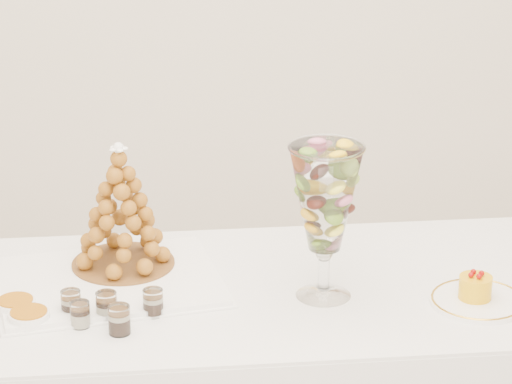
{
  "coord_description": "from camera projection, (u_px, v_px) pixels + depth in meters",
  "views": [
    {
      "loc": [
        -0.07,
        -2.59,
        2.08
      ],
      "look_at": [
        0.04,
        0.22,
        0.98
      ],
      "focal_mm": 85.0,
      "sensor_mm": 36.0,
      "label": 1
    }
  ],
  "objects": [
    {
      "name": "croquembouche",
      "position": [
        121.0,
        206.0,
        3.1
      ],
      "size": [
        0.27,
        0.27,
        0.33
      ],
      "rotation": [
        0.0,
        0.0,
        -0.27
      ],
      "color": "brown",
      "rests_on": "lace_tray"
    },
    {
      "name": "verrine_c",
      "position": [
        153.0,
        302.0,
        2.92
      ],
      "size": [
        0.06,
        0.06,
        0.07
      ],
      "primitive_type": "cylinder",
      "rotation": [
        0.0,
        0.0,
        -0.3
      ],
      "color": "white",
      "rests_on": "buffet_table"
    },
    {
      "name": "ramekin_back",
      "position": [
        16.0,
        306.0,
        2.94
      ],
      "size": [
        0.1,
        0.1,
        0.03
      ],
      "primitive_type": "cylinder",
      "color": "white",
      "rests_on": "buffet_table"
    },
    {
      "name": "lace_tray",
      "position": [
        108.0,
        282.0,
        3.08
      ],
      "size": [
        0.63,
        0.53,
        0.02
      ],
      "primitive_type": "cube",
      "rotation": [
        0.0,
        0.0,
        0.23
      ],
      "color": "white",
      "rests_on": "buffet_table"
    },
    {
      "name": "verrine_a",
      "position": [
        71.0,
        303.0,
        2.91
      ],
      "size": [
        0.06,
        0.06,
        0.07
      ],
      "primitive_type": "cylinder",
      "rotation": [
        0.0,
        0.0,
        0.21
      ],
      "color": "white",
      "rests_on": "buffet_table"
    },
    {
      "name": "verrine_e",
      "position": [
        119.0,
        320.0,
        2.83
      ],
      "size": [
        0.06,
        0.06,
        0.07
      ],
      "primitive_type": "cylinder",
      "rotation": [
        0.0,
        0.0,
        -0.08
      ],
      "color": "white",
      "rests_on": "buffet_table"
    },
    {
      "name": "verrine_b",
      "position": [
        107.0,
        306.0,
        2.9
      ],
      "size": [
        0.05,
        0.05,
        0.07
      ],
      "primitive_type": "cylinder",
      "rotation": [
        0.0,
        0.0,
        0.02
      ],
      "color": "white",
      "rests_on": "buffet_table"
    },
    {
      "name": "mousse_cake",
      "position": [
        475.0,
        287.0,
        2.98
      ],
      "size": [
        0.08,
        0.08,
        0.07
      ],
      "color": "#ECAC0B",
      "rests_on": "cake_plate"
    },
    {
      "name": "macaron_vase",
      "position": [
        325.0,
        201.0,
        2.93
      ],
      "size": [
        0.18,
        0.18,
        0.39
      ],
      "color": "white",
      "rests_on": "buffet_table"
    },
    {
      "name": "verrine_d",
      "position": [
        80.0,
        314.0,
        2.86
      ],
      "size": [
        0.05,
        0.05,
        0.06
      ],
      "primitive_type": "cylinder",
      "rotation": [
        0.0,
        0.0,
        -0.17
      ],
      "color": "white",
      "rests_on": "buffet_table"
    },
    {
      "name": "ramekin_front",
      "position": [
        29.0,
        318.0,
        2.88
      ],
      "size": [
        0.1,
        0.1,
        0.03
      ],
      "primitive_type": "cylinder",
      "color": "white",
      "rests_on": "buffet_table"
    },
    {
      "name": "cake_plate",
      "position": [
        478.0,
        301.0,
        2.99
      ],
      "size": [
        0.24,
        0.24,
        0.01
      ],
      "primitive_type": "cylinder",
      "color": "white",
      "rests_on": "buffet_table"
    }
  ]
}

